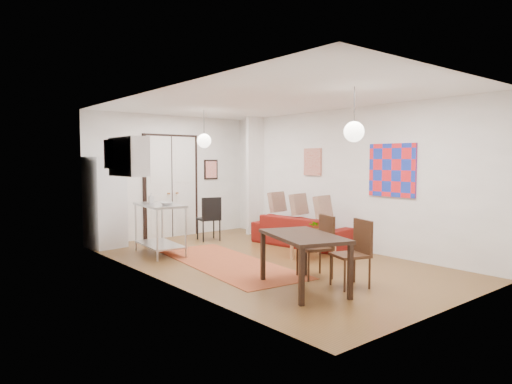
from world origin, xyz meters
TOP-DOWN VIEW (x-y plane):
  - floor at (0.00, 0.00)m, footprint 7.00×7.00m
  - ceiling at (0.00, 0.00)m, footprint 4.20×7.00m
  - wall_back at (0.00, 3.50)m, footprint 4.20×0.02m
  - wall_front at (0.00, -3.50)m, footprint 4.20×0.02m
  - wall_left at (-2.10, 0.00)m, footprint 0.02×7.00m
  - wall_right at (2.10, 0.00)m, footprint 0.02×7.00m
  - double_doors at (0.00, 3.46)m, footprint 1.44×0.06m
  - stub_partition at (1.85, 2.55)m, footprint 0.50×0.10m
  - wall_cabinet at (-1.92, 1.50)m, footprint 0.35×1.00m
  - painting_popart at (2.08, -1.25)m, footprint 0.05×1.00m
  - painting_abstract at (2.08, 0.80)m, footprint 0.05×0.50m
  - poster_back at (1.15, 3.47)m, footprint 0.40×0.03m
  - print_left at (-2.07, 2.00)m, footprint 0.03×0.44m
  - pendant_back at (0.00, 2.00)m, footprint 0.30×0.30m
  - pendant_front at (0.00, -2.00)m, footprint 0.30×0.30m
  - kilim_rug at (-0.63, 0.30)m, footprint 1.69×3.63m
  - sofa at (1.60, 0.64)m, footprint 1.17×2.31m
  - coffee_table at (0.88, -0.38)m, footprint 0.89×0.52m
  - potted_plant at (0.98, -0.38)m, footprint 0.31×0.35m
  - kitchen_counter at (-1.19, 1.76)m, footprint 0.78×1.35m
  - bowl at (-1.19, 1.46)m, footprint 0.26×0.26m
  - soap_bottle at (-1.24, 2.01)m, footprint 0.10×0.10m
  - fridge at (-1.74, 3.15)m, footprint 0.76×0.76m
  - dining_table at (-0.75, -1.73)m, footprint 1.22×1.61m
  - dining_chair_near at (-0.15, -1.29)m, footprint 0.59×0.72m
  - dining_chair_far at (-0.15, -1.99)m, footprint 0.59×0.72m
  - black_side_chair at (0.40, 2.57)m, footprint 0.55×0.56m

SIDE VIEW (x-z plane):
  - floor at x=0.00m, z-range 0.00..0.00m
  - kilim_rug at x=-0.63m, z-range 0.00..0.01m
  - sofa at x=1.60m, z-range 0.00..0.65m
  - coffee_table at x=0.88m, z-range 0.14..0.53m
  - dining_chair_near at x=-0.15m, z-range 0.08..1.05m
  - dining_chair_far at x=-0.15m, z-range 0.08..1.05m
  - potted_plant at x=0.98m, z-range 0.38..0.76m
  - black_side_chair at x=0.40m, z-range 0.09..1.09m
  - kitchen_counter at x=-1.19m, z-range 0.16..1.14m
  - dining_table at x=-0.75m, z-range 0.31..1.09m
  - fridge at x=-1.74m, z-range 0.00..1.91m
  - bowl at x=-1.19m, z-range 0.99..1.04m
  - soap_bottle at x=-1.24m, z-range 0.99..1.19m
  - double_doors at x=0.00m, z-range -0.05..2.45m
  - wall_back at x=0.00m, z-range 0.00..2.90m
  - wall_front at x=0.00m, z-range 0.00..2.90m
  - wall_left at x=-2.10m, z-range 0.00..2.90m
  - wall_right at x=2.10m, z-range 0.00..2.90m
  - stub_partition at x=1.85m, z-range 0.00..2.90m
  - poster_back at x=1.15m, z-range 1.35..1.85m
  - painting_popart at x=2.08m, z-range 1.15..2.15m
  - painting_abstract at x=2.08m, z-range 1.50..2.10m
  - wall_cabinet at x=-1.92m, z-range 1.55..2.25m
  - print_left at x=-2.07m, z-range 1.68..2.22m
  - pendant_back at x=0.00m, z-range 1.85..2.65m
  - pendant_front at x=0.00m, z-range 1.85..2.65m
  - ceiling at x=0.00m, z-range 2.89..2.91m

